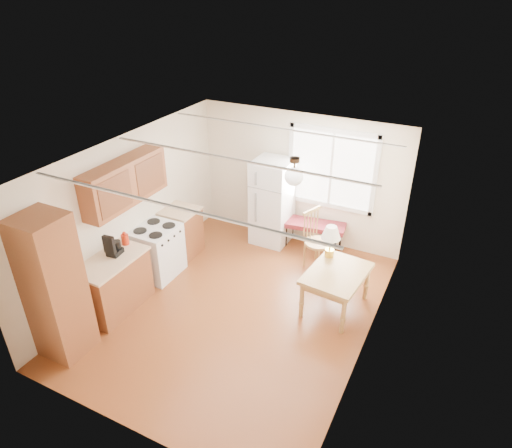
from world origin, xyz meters
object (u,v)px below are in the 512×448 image
Objects in this scene: bench at (314,226)px; chair at (314,234)px; dining_table at (336,277)px; refrigerator at (272,202)px.

chair is at bearing -77.66° from bench.
dining_table is 1.08× the size of chair.
chair is at bearing -22.49° from refrigerator.
refrigerator is 1.43× the size of dining_table.
refrigerator is 1.38× the size of bench.
bench is 1.80m from dining_table.
refrigerator is at bearing 178.36° from bench.
bench is 0.58m from chair.
refrigerator is at bearing 177.73° from chair.
refrigerator is 1.13m from chair.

